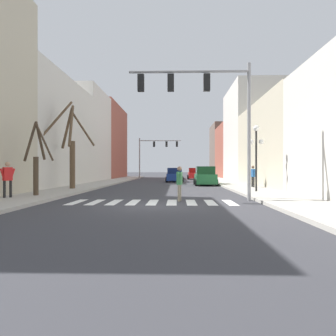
{
  "coord_description": "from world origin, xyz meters",
  "views": [
    {
      "loc": [
        1.16,
        -13.8,
        1.59
      ],
      "look_at": [
        0.1,
        22.82,
        1.63
      ],
      "focal_mm": 35.0,
      "sensor_mm": 36.0,
      "label": 1
    }
  ],
  "objects_px": {
    "traffic_signal_far": "(155,149)",
    "pedestrian_on_left_sidewalk": "(8,176)",
    "street_tree_right_mid": "(70,147)",
    "traffic_signal_near": "(206,100)",
    "car_at_intersection": "(175,175)",
    "car_parked_left_near": "(195,174)",
    "pedestrian_on_right_sidewalk": "(179,181)",
    "car_parked_right_mid": "(205,177)",
    "pedestrian_waiting_at_curb": "(253,174)",
    "street_lamp_right_corner": "(256,144)",
    "street_tree_left_mid": "(36,161)"
  },
  "relations": [
    {
      "from": "car_parked_right_mid",
      "to": "pedestrian_on_right_sidewalk",
      "type": "distance_m",
      "value": 15.21
    },
    {
      "from": "car_parked_right_mid",
      "to": "car_parked_left_near",
      "type": "bearing_deg",
      "value": 0.2
    },
    {
      "from": "street_lamp_right_corner",
      "to": "car_parked_right_mid",
      "type": "xyz_separation_m",
      "value": [
        -2.36,
        10.11,
        -2.28
      ]
    },
    {
      "from": "car_at_intersection",
      "to": "pedestrian_on_right_sidewalk",
      "type": "xyz_separation_m",
      "value": [
        0.43,
        -22.75,
        0.23
      ]
    },
    {
      "from": "street_tree_left_mid",
      "to": "car_parked_right_mid",
      "type": "bearing_deg",
      "value": 52.68
    },
    {
      "from": "car_parked_right_mid",
      "to": "car_parked_left_near",
      "type": "relative_size",
      "value": 1.04
    },
    {
      "from": "car_at_intersection",
      "to": "car_parked_left_near",
      "type": "xyz_separation_m",
      "value": [
        2.88,
        9.25,
        0.01
      ]
    },
    {
      "from": "car_at_intersection",
      "to": "car_parked_right_mid",
      "type": "distance_m",
      "value": 8.29
    },
    {
      "from": "car_at_intersection",
      "to": "pedestrian_on_right_sidewalk",
      "type": "relative_size",
      "value": 2.6
    },
    {
      "from": "street_lamp_right_corner",
      "to": "car_at_intersection",
      "type": "xyz_separation_m",
      "value": [
        -5.3,
        17.86,
        -2.33
      ]
    },
    {
      "from": "traffic_signal_far",
      "to": "pedestrian_on_left_sidewalk",
      "type": "relative_size",
      "value": 3.66
    },
    {
      "from": "car_parked_left_near",
      "to": "street_tree_left_mid",
      "type": "xyz_separation_m",
      "value": [
        -10.18,
        -30.43,
        1.2
      ]
    },
    {
      "from": "traffic_signal_near",
      "to": "pedestrian_on_left_sidewalk",
      "type": "distance_m",
      "value": 10.52
    },
    {
      "from": "traffic_signal_far",
      "to": "street_tree_left_mid",
      "type": "bearing_deg",
      "value": -97.2
    },
    {
      "from": "traffic_signal_far",
      "to": "car_at_intersection",
      "type": "distance_m",
      "value": 12.71
    },
    {
      "from": "traffic_signal_near",
      "to": "car_parked_left_near",
      "type": "height_order",
      "value": "traffic_signal_near"
    },
    {
      "from": "street_lamp_right_corner",
      "to": "street_tree_right_mid",
      "type": "height_order",
      "value": "street_tree_right_mid"
    },
    {
      "from": "street_lamp_right_corner",
      "to": "pedestrian_on_left_sidewalk",
      "type": "distance_m",
      "value": 14.35
    },
    {
      "from": "car_at_intersection",
      "to": "street_tree_right_mid",
      "type": "xyz_separation_m",
      "value": [
        -7.33,
        -15.45,
        2.32
      ]
    },
    {
      "from": "street_lamp_right_corner",
      "to": "pedestrian_on_left_sidewalk",
      "type": "height_order",
      "value": "street_lamp_right_corner"
    },
    {
      "from": "street_lamp_right_corner",
      "to": "traffic_signal_far",
      "type": "bearing_deg",
      "value": 105.94
    },
    {
      "from": "car_parked_left_near",
      "to": "pedestrian_on_right_sidewalk",
      "type": "bearing_deg",
      "value": 175.62
    },
    {
      "from": "street_lamp_right_corner",
      "to": "street_tree_right_mid",
      "type": "xyz_separation_m",
      "value": [
        -12.63,
        2.41,
        -0.01
      ]
    },
    {
      "from": "street_tree_right_mid",
      "to": "pedestrian_on_left_sidewalk",
      "type": "bearing_deg",
      "value": -95.86
    },
    {
      "from": "pedestrian_on_left_sidewalk",
      "to": "pedestrian_waiting_at_curb",
      "type": "xyz_separation_m",
      "value": [
        14.24,
        9.48,
        -0.07
      ]
    },
    {
      "from": "car_parked_left_near",
      "to": "pedestrian_waiting_at_curb",
      "type": "relative_size",
      "value": 2.53
    },
    {
      "from": "street_tree_right_mid",
      "to": "traffic_signal_near",
      "type": "bearing_deg",
      "value": -37.81
    },
    {
      "from": "car_at_intersection",
      "to": "street_tree_right_mid",
      "type": "height_order",
      "value": "street_tree_right_mid"
    },
    {
      "from": "traffic_signal_near",
      "to": "pedestrian_waiting_at_curb",
      "type": "bearing_deg",
      "value": 64.39
    },
    {
      "from": "street_tree_left_mid",
      "to": "street_tree_right_mid",
      "type": "bearing_deg",
      "value": 90.35
    },
    {
      "from": "pedestrian_on_left_sidewalk",
      "to": "traffic_signal_near",
      "type": "bearing_deg",
      "value": -51.88
    },
    {
      "from": "car_at_intersection",
      "to": "car_parked_right_mid",
      "type": "relative_size",
      "value": 1.01
    },
    {
      "from": "car_parked_left_near",
      "to": "street_tree_left_mid",
      "type": "relative_size",
      "value": 1.05
    },
    {
      "from": "car_at_intersection",
      "to": "street_tree_right_mid",
      "type": "bearing_deg",
      "value": 154.62
    },
    {
      "from": "pedestrian_waiting_at_curb",
      "to": "car_parked_left_near",
      "type": "bearing_deg",
      "value": -4.74
    },
    {
      "from": "car_at_intersection",
      "to": "pedestrian_waiting_at_curb",
      "type": "bearing_deg",
      "value": -155.02
    },
    {
      "from": "traffic_signal_near",
      "to": "street_tree_right_mid",
      "type": "relative_size",
      "value": 1.08
    },
    {
      "from": "traffic_signal_near",
      "to": "pedestrian_on_left_sidewalk",
      "type": "height_order",
      "value": "traffic_signal_near"
    },
    {
      "from": "street_lamp_right_corner",
      "to": "car_parked_right_mid",
      "type": "height_order",
      "value": "street_lamp_right_corner"
    },
    {
      "from": "traffic_signal_far",
      "to": "pedestrian_on_left_sidewalk",
      "type": "bearing_deg",
      "value": -98.16
    },
    {
      "from": "street_lamp_right_corner",
      "to": "pedestrian_waiting_at_curb",
      "type": "height_order",
      "value": "street_lamp_right_corner"
    },
    {
      "from": "pedestrian_on_right_sidewalk",
      "to": "traffic_signal_near",
      "type": "bearing_deg",
      "value": -65.9
    },
    {
      "from": "pedestrian_on_left_sidewalk",
      "to": "pedestrian_waiting_at_curb",
      "type": "distance_m",
      "value": 17.1
    },
    {
      "from": "traffic_signal_near",
      "to": "car_parked_right_mid",
      "type": "distance_m",
      "value": 15.35
    },
    {
      "from": "traffic_signal_near",
      "to": "pedestrian_waiting_at_curb",
      "type": "height_order",
      "value": "traffic_signal_near"
    },
    {
      "from": "traffic_signal_near",
      "to": "pedestrian_on_left_sidewalk",
      "type": "relative_size",
      "value": 3.83
    },
    {
      "from": "car_parked_left_near",
      "to": "street_tree_left_mid",
      "type": "distance_m",
      "value": 32.11
    },
    {
      "from": "car_at_intersection",
      "to": "street_tree_right_mid",
      "type": "distance_m",
      "value": 17.25
    },
    {
      "from": "street_lamp_right_corner",
      "to": "pedestrian_waiting_at_curb",
      "type": "relative_size",
      "value": 2.52
    },
    {
      "from": "street_tree_left_mid",
      "to": "street_lamp_right_corner",
      "type": "bearing_deg",
      "value": 14.76
    }
  ]
}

